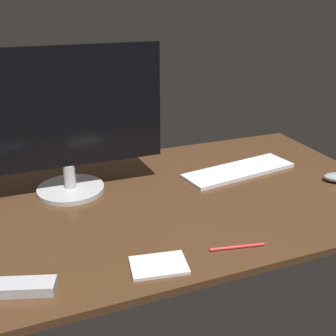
{
  "coord_description": "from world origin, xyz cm",
  "views": [
    {
      "loc": [
        -44.73,
        -111.2,
        62.19
      ],
      "look_at": [
        2.13,
        8.76,
        8.0
      ],
      "focal_mm": 45.21,
      "sensor_mm": 36.0,
      "label": 1
    }
  ],
  "objects_px": {
    "monitor": "(64,119)",
    "pen": "(237,247)",
    "keyboard": "(239,171)",
    "notepad": "(159,265)",
    "tv_remote": "(17,287)"
  },
  "relations": [
    {
      "from": "notepad",
      "to": "pen",
      "type": "distance_m",
      "value": 0.21
    },
    {
      "from": "tv_remote",
      "to": "notepad",
      "type": "relative_size",
      "value": 1.25
    },
    {
      "from": "monitor",
      "to": "pen",
      "type": "height_order",
      "value": "monitor"
    },
    {
      "from": "keyboard",
      "to": "notepad",
      "type": "relative_size",
      "value": 3.13
    },
    {
      "from": "keyboard",
      "to": "pen",
      "type": "xyz_separation_m",
      "value": [
        -0.25,
        -0.42,
        -0.0
      ]
    },
    {
      "from": "keyboard",
      "to": "notepad",
      "type": "xyz_separation_m",
      "value": [
        -0.46,
        -0.42,
        -0.0
      ]
    },
    {
      "from": "keyboard",
      "to": "pen",
      "type": "distance_m",
      "value": 0.49
    },
    {
      "from": "tv_remote",
      "to": "pen",
      "type": "distance_m",
      "value": 0.53
    },
    {
      "from": "monitor",
      "to": "pen",
      "type": "relative_size",
      "value": 4.25
    },
    {
      "from": "notepad",
      "to": "pen",
      "type": "bearing_deg",
      "value": 0.02
    },
    {
      "from": "tv_remote",
      "to": "notepad",
      "type": "height_order",
      "value": "tv_remote"
    },
    {
      "from": "monitor",
      "to": "tv_remote",
      "type": "height_order",
      "value": "monitor"
    },
    {
      "from": "monitor",
      "to": "notepad",
      "type": "distance_m",
      "value": 0.56
    },
    {
      "from": "keyboard",
      "to": "tv_remote",
      "type": "xyz_separation_m",
      "value": [
        -0.78,
        -0.4,
        0.01
      ]
    },
    {
      "from": "tv_remote",
      "to": "keyboard",
      "type": "bearing_deg",
      "value": 44.85
    }
  ]
}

